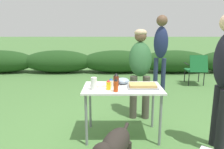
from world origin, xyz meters
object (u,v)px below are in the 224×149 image
object	(u,v)px
plate_stack	(98,85)
camp_chair_green_behind_table	(196,68)
paper_cup_stack	(94,84)
bbq_sauce_bottle	(116,80)
food_tray	(142,86)
standing_person_with_beanie	(140,64)
mayo_bottle	(111,83)
standing_person_in_navy_coat	(224,70)
hot_sauce_bottle	(116,85)
folding_table	(122,92)
standing_person_in_red_jacket	(160,47)
mixing_bowl	(122,81)
mustard_bottle	(108,85)

from	to	relation	value
plate_stack	camp_chair_green_behind_table	distance (m)	3.74
paper_cup_stack	bbq_sauce_bottle	world-z (taller)	bbq_sauce_bottle
food_tray	bbq_sauce_bottle	bearing A→B (deg)	164.77
food_tray	standing_person_with_beanie	bearing A→B (deg)	85.58
mayo_bottle	standing_person_in_navy_coat	bearing A→B (deg)	-13.50
hot_sauce_bottle	folding_table	bearing A→B (deg)	65.06
mayo_bottle	standing_person_in_red_jacket	distance (m)	2.25
mixing_bowl	mustard_bottle	bearing A→B (deg)	-123.38
folding_table	standing_person_in_red_jacket	xyz separation A→B (m)	(0.93, 1.91, 0.47)
standing_person_with_beanie	standing_person_in_red_jacket	distance (m)	1.33
standing_person_in_navy_coat	hot_sauce_bottle	bearing A→B (deg)	-89.70
paper_cup_stack	bbq_sauce_bottle	distance (m)	0.36
standing_person_in_navy_coat	standing_person_with_beanie	bearing A→B (deg)	-134.62
food_tray	standing_person_in_red_jacket	world-z (taller)	standing_person_in_red_jacket
food_tray	standing_person_with_beanie	distance (m)	0.79
standing_person_with_beanie	bbq_sauce_bottle	bearing A→B (deg)	-117.89
mustard_bottle	standing_person_in_red_jacket	world-z (taller)	standing_person_in_red_jacket
standing_person_with_beanie	paper_cup_stack	bearing A→B (deg)	-125.43
food_tray	camp_chair_green_behind_table	xyz separation A→B (m)	(1.85, 2.87, -0.30)
standing_person_in_red_jacket	standing_person_with_beanie	bearing A→B (deg)	-107.83
bbq_sauce_bottle	standing_person_in_navy_coat	size ratio (longest dim) A/B	0.11
paper_cup_stack	mixing_bowl	bearing A→B (deg)	38.53
standing_person_in_red_jacket	bbq_sauce_bottle	bearing A→B (deg)	-109.78
paper_cup_stack	mayo_bottle	bearing A→B (deg)	24.70
folding_table	standing_person_in_navy_coat	xyz separation A→B (m)	(1.22, -0.36, 0.39)
mixing_bowl	mayo_bottle	bearing A→B (deg)	-128.76
standing_person_with_beanie	camp_chair_green_behind_table	bearing A→B (deg)	53.94
mayo_bottle	standing_person_with_beanie	xyz separation A→B (m)	(0.50, 0.77, 0.13)
camp_chair_green_behind_table	food_tray	bearing A→B (deg)	-120.52
mayo_bottle	bbq_sauce_bottle	bearing A→B (deg)	52.07
folding_table	mixing_bowl	size ratio (longest dim) A/B	5.61
mixing_bowl	standing_person_with_beanie	xyz separation A→B (m)	(0.33, 0.55, 0.15)
paper_cup_stack	mustard_bottle	distance (m)	0.20
standing_person_in_navy_coat	camp_chair_green_behind_table	xyz separation A→B (m)	(0.91, 3.20, -0.58)
folding_table	plate_stack	distance (m)	0.36
food_tray	bbq_sauce_bottle	xyz separation A→B (m)	(-0.37, 0.10, 0.06)
folding_table	food_tray	bearing A→B (deg)	-6.56
plate_stack	standing_person_in_red_jacket	xyz separation A→B (m)	(1.27, 1.86, 0.37)
standing_person_in_red_jacket	mixing_bowl	bearing A→B (deg)	-108.97
folding_table	camp_chair_green_behind_table	bearing A→B (deg)	53.17
food_tray	mustard_bottle	distance (m)	0.48
standing_person_with_beanie	standing_person_in_navy_coat	xyz separation A→B (m)	(0.88, -1.10, 0.11)
mayo_bottle	standing_person_in_red_jacket	world-z (taller)	standing_person_in_red_jacket
plate_stack	camp_chair_green_behind_table	bearing A→B (deg)	48.56
mixing_bowl	hot_sauce_bottle	xyz separation A→B (m)	(-0.11, -0.40, 0.04)
bbq_sauce_bottle	camp_chair_green_behind_table	xyz separation A→B (m)	(2.22, 2.77, -0.36)
folding_table	standing_person_in_red_jacket	distance (m)	2.18
folding_table	mixing_bowl	distance (m)	0.22
hot_sauce_bottle	mustard_bottle	xyz separation A→B (m)	(-0.10, 0.09, -0.02)
mixing_bowl	bbq_sauce_bottle	size ratio (longest dim) A/B	1.05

